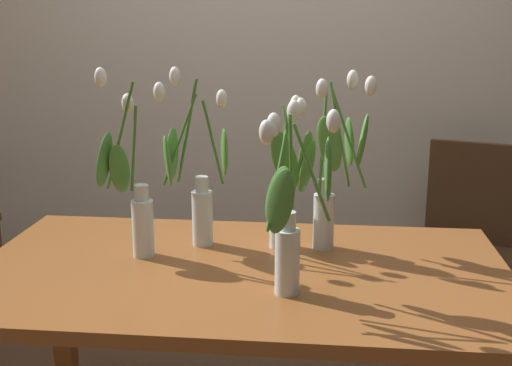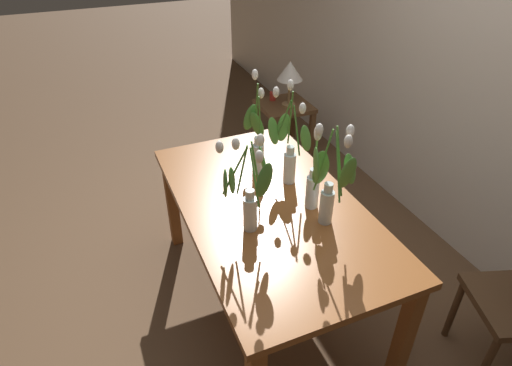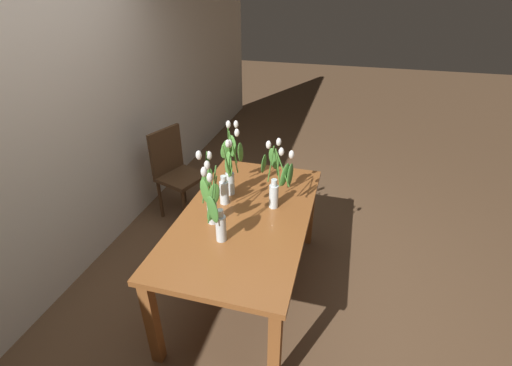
{
  "view_description": "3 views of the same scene",
  "coord_description": "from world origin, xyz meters",
  "px_view_note": "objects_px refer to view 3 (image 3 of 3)",
  "views": [
    {
      "loc": [
        0.24,
        -1.8,
        1.46
      ],
      "look_at": [
        0.05,
        -0.06,
        1.02
      ],
      "focal_mm": 45.35,
      "sensor_mm": 36.0,
      "label": 1
    },
    {
      "loc": [
        1.67,
        -0.78,
        2.12
      ],
      "look_at": [
        -0.0,
        -0.08,
        0.89
      ],
      "focal_mm": 30.22,
      "sensor_mm": 36.0,
      "label": 2
    },
    {
      "loc": [
        -2.02,
        -0.63,
        2.21
      ],
      "look_at": [
        0.01,
        -0.08,
        1.01
      ],
      "focal_mm": 25.16,
      "sensor_mm": 36.0,
      "label": 3
    }
  ],
  "objects_px": {
    "dining_table": "(246,225)",
    "tulip_vase_3": "(210,199)",
    "tulip_vase_1": "(218,220)",
    "tulip_vase_2": "(231,167)",
    "tulip_vase_0": "(226,182)",
    "dining_chair": "(175,169)",
    "tulip_vase_4": "(276,180)"
  },
  "relations": [
    {
      "from": "tulip_vase_0",
      "to": "tulip_vase_3",
      "type": "distance_m",
      "value": 0.3
    },
    {
      "from": "tulip_vase_2",
      "to": "tulip_vase_3",
      "type": "distance_m",
      "value": 0.44
    },
    {
      "from": "tulip_vase_1",
      "to": "tulip_vase_2",
      "type": "bearing_deg",
      "value": 10.84
    },
    {
      "from": "tulip_vase_0",
      "to": "tulip_vase_3",
      "type": "relative_size",
      "value": 0.86
    },
    {
      "from": "dining_table",
      "to": "tulip_vase_4",
      "type": "distance_m",
      "value": 0.4
    },
    {
      "from": "tulip_vase_2",
      "to": "dining_chair",
      "type": "xyz_separation_m",
      "value": [
        0.61,
        0.82,
        -0.44
      ]
    },
    {
      "from": "dining_table",
      "to": "tulip_vase_2",
      "type": "height_order",
      "value": "tulip_vase_2"
    },
    {
      "from": "tulip_vase_0",
      "to": "tulip_vase_3",
      "type": "bearing_deg",
      "value": 179.82
    },
    {
      "from": "dining_table",
      "to": "tulip_vase_3",
      "type": "distance_m",
      "value": 0.39
    },
    {
      "from": "tulip_vase_4",
      "to": "dining_chair",
      "type": "height_order",
      "value": "tulip_vase_4"
    },
    {
      "from": "dining_table",
      "to": "tulip_vase_0",
      "type": "relative_size",
      "value": 3.22
    },
    {
      "from": "dining_table",
      "to": "dining_chair",
      "type": "height_order",
      "value": "dining_chair"
    },
    {
      "from": "dining_chair",
      "to": "tulip_vase_0",
      "type": "bearing_deg",
      "value": -132.45
    },
    {
      "from": "tulip_vase_0",
      "to": "tulip_vase_3",
      "type": "height_order",
      "value": "tulip_vase_3"
    },
    {
      "from": "dining_table",
      "to": "tulip_vase_4",
      "type": "xyz_separation_m",
      "value": [
        0.15,
        -0.18,
        0.31
      ]
    },
    {
      "from": "tulip_vase_0",
      "to": "tulip_vase_2",
      "type": "height_order",
      "value": "tulip_vase_2"
    },
    {
      "from": "tulip_vase_2",
      "to": "tulip_vase_3",
      "type": "height_order",
      "value": "tulip_vase_3"
    },
    {
      "from": "tulip_vase_1",
      "to": "tulip_vase_2",
      "type": "height_order",
      "value": "tulip_vase_1"
    },
    {
      "from": "tulip_vase_0",
      "to": "tulip_vase_2",
      "type": "xyz_separation_m",
      "value": [
        0.14,
        0.0,
        0.05
      ]
    },
    {
      "from": "tulip_vase_1",
      "to": "tulip_vase_0",
      "type": "bearing_deg",
      "value": 13.74
    },
    {
      "from": "dining_table",
      "to": "tulip_vase_3",
      "type": "bearing_deg",
      "value": 131.53
    },
    {
      "from": "dining_table",
      "to": "tulip_vase_3",
      "type": "relative_size",
      "value": 2.77
    },
    {
      "from": "tulip_vase_2",
      "to": "tulip_vase_4",
      "type": "bearing_deg",
      "value": -107.39
    },
    {
      "from": "tulip_vase_0",
      "to": "tulip_vase_4",
      "type": "xyz_separation_m",
      "value": [
        0.03,
        -0.37,
        0.05
      ]
    },
    {
      "from": "tulip_vase_2",
      "to": "tulip_vase_4",
      "type": "distance_m",
      "value": 0.39
    },
    {
      "from": "tulip_vase_0",
      "to": "dining_chair",
      "type": "bearing_deg",
      "value": 47.55
    },
    {
      "from": "tulip_vase_1",
      "to": "tulip_vase_2",
      "type": "distance_m",
      "value": 0.63
    },
    {
      "from": "tulip_vase_0",
      "to": "dining_table",
      "type": "bearing_deg",
      "value": -124.18
    },
    {
      "from": "tulip_vase_1",
      "to": "tulip_vase_3",
      "type": "bearing_deg",
      "value": 33.45
    },
    {
      "from": "dining_table",
      "to": "tulip_vase_0",
      "type": "xyz_separation_m",
      "value": [
        0.13,
        0.19,
        0.26
      ]
    },
    {
      "from": "tulip_vase_4",
      "to": "dining_chair",
      "type": "bearing_deg",
      "value": 58.68
    },
    {
      "from": "tulip_vase_3",
      "to": "dining_chair",
      "type": "distance_m",
      "value": 1.4
    }
  ]
}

